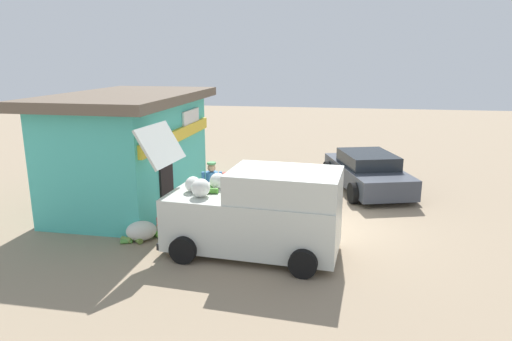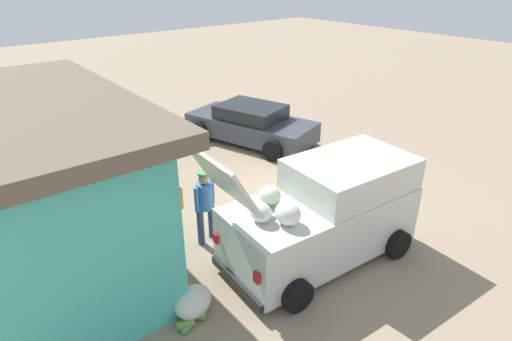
% 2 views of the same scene
% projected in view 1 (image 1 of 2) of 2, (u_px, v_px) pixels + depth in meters
% --- Properties ---
extents(ground_plane, '(60.00, 60.00, 0.00)m').
position_uv_depth(ground_plane, '(318.00, 225.00, 12.63)').
color(ground_plane, gray).
extents(storefront_bar, '(6.50, 3.85, 3.43)m').
position_uv_depth(storefront_bar, '(131.00, 147.00, 14.21)').
color(storefront_bar, '#4CC6B7').
rests_on(storefront_bar, ground_plane).
extents(delivery_van, '(2.42, 4.65, 2.94)m').
position_uv_depth(delivery_van, '(258.00, 212.00, 10.61)').
color(delivery_van, silver).
rests_on(delivery_van, ground_plane).
extents(parked_sedan, '(4.74, 3.13, 1.29)m').
position_uv_depth(parked_sedan, '(367.00, 172.00, 15.91)').
color(parked_sedan, '#383D47').
rests_on(parked_sedan, ground_plane).
extents(vendor_standing, '(0.41, 0.56, 1.69)m').
position_uv_depth(vendor_standing, '(212.00, 187.00, 12.76)').
color(vendor_standing, navy).
rests_on(vendor_standing, ground_plane).
extents(customer_bending, '(0.82, 0.59, 1.37)m').
position_uv_depth(customer_bending, '(196.00, 203.00, 11.73)').
color(customer_bending, navy).
rests_on(customer_bending, ground_plane).
extents(unloaded_banana_pile, '(0.83, 0.93, 0.49)m').
position_uv_depth(unloaded_banana_pile, '(141.00, 231.00, 11.54)').
color(unloaded_banana_pile, silver).
rests_on(unloaded_banana_pile, ground_plane).
extents(paint_bucket, '(0.27, 0.27, 0.39)m').
position_uv_depth(paint_bucket, '(225.00, 178.00, 16.75)').
color(paint_bucket, '#BF3F33').
rests_on(paint_bucket, ground_plane).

